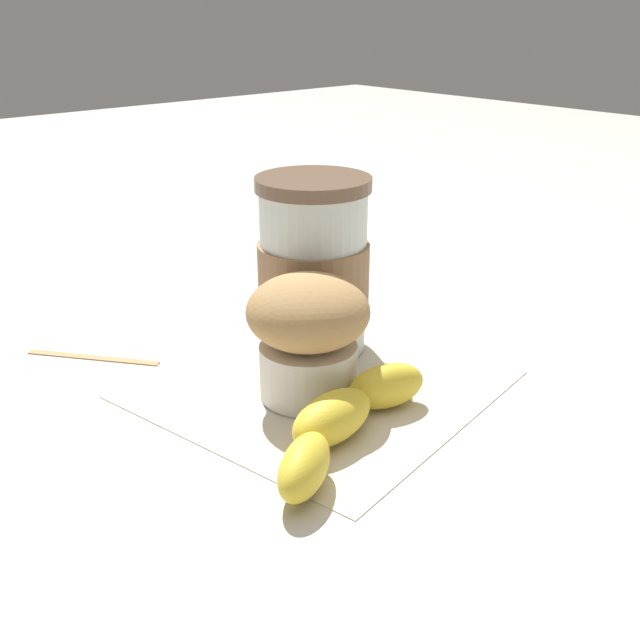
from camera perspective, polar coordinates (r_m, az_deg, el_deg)
The scene contains 6 objects.
ground_plane at distance 0.55m, azimuth 0.00°, elevation -4.96°, with size 3.00×3.00×0.00m, color beige.
paper_napkin at distance 0.55m, azimuth 0.00°, elevation -4.89°, with size 0.22×0.22×0.00m, color beige.
coffee_cup at distance 0.58m, azimuth -0.50°, elevation 4.01°, with size 0.09×0.09×0.14m.
muffin at distance 0.51m, azimuth -0.91°, elevation -0.88°, with size 0.09×0.09×0.09m.
banana at distance 0.47m, azimuth 1.68°, elevation -7.67°, with size 0.08×0.17×0.03m.
wooden_stirrer at distance 0.62m, azimuth -16.91°, elevation -2.72°, with size 0.11×0.01×0.00m, color tan.
Camera 1 is at (0.36, -0.32, 0.26)m, focal length 42.00 mm.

